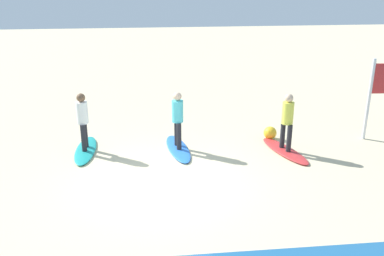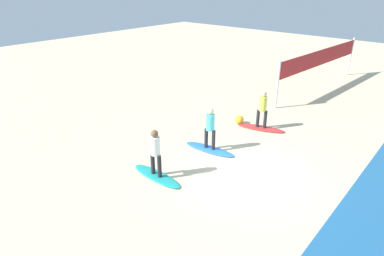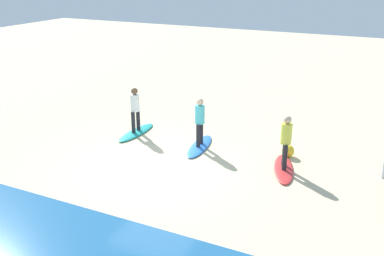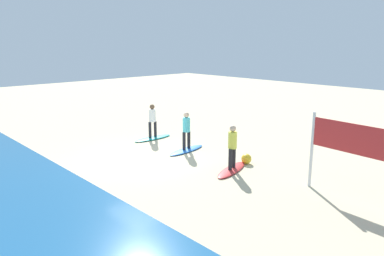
% 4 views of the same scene
% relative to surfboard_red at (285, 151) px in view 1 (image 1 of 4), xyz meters
% --- Properties ---
extents(ground_plane, '(60.00, 60.00, 0.00)m').
position_rel_surfboard_red_xyz_m(ground_plane, '(3.56, 1.48, -0.04)').
color(ground_plane, beige).
extents(surfboard_red, '(1.15, 2.17, 0.09)m').
position_rel_surfboard_red_xyz_m(surfboard_red, '(0.00, 0.00, 0.00)').
color(surfboard_red, red).
rests_on(surfboard_red, ground).
extents(surfer_red, '(0.32, 0.45, 1.64)m').
position_rel_surfboard_red_xyz_m(surfer_red, '(0.00, 0.00, 0.99)').
color(surfer_red, '#232328').
rests_on(surfer_red, surfboard_red).
extents(surfboard_blue, '(0.83, 2.16, 0.09)m').
position_rel_surfboard_red_xyz_m(surfboard_blue, '(3.03, -0.48, 0.00)').
color(surfboard_blue, blue).
rests_on(surfboard_blue, ground).
extents(surfer_blue, '(0.32, 0.46, 1.64)m').
position_rel_surfboard_red_xyz_m(surfer_blue, '(3.03, -0.48, 0.99)').
color(surfer_blue, '#232328').
rests_on(surfer_blue, surfboard_blue).
extents(surfboard_teal, '(0.58, 2.11, 0.09)m').
position_rel_surfboard_red_xyz_m(surfboard_teal, '(5.67, -0.65, 0.00)').
color(surfboard_teal, teal).
rests_on(surfboard_teal, ground).
extents(surfer_teal, '(0.32, 0.46, 1.64)m').
position_rel_surfboard_red_xyz_m(surfer_teal, '(5.67, -0.65, 0.99)').
color(surfer_teal, '#232328').
rests_on(surfer_teal, surfboard_teal).
extents(beach_ball, '(0.40, 0.40, 0.40)m').
position_rel_surfboard_red_xyz_m(beach_ball, '(0.14, -1.04, 0.15)').
color(beach_ball, yellow).
rests_on(beach_ball, ground).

